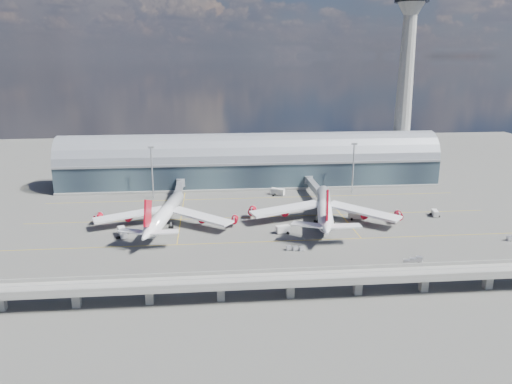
{
  "coord_description": "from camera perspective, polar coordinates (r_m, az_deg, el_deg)",
  "views": [
    {
      "loc": [
        -22.45,
        -184.76,
        67.31
      ],
      "look_at": [
        -3.63,
        10.0,
        14.0
      ],
      "focal_mm": 35.0,
      "sensor_mm": 36.0,
      "label": 1
    }
  ],
  "objects": [
    {
      "name": "service_truck_1",
      "position": [
        196.94,
        3.1,
        -4.28
      ],
      "size": [
        5.78,
        3.68,
        3.1
      ],
      "rotation": [
        0.0,
        0.0,
        1.82
      ],
      "color": "silver",
      "rests_on": "ground"
    },
    {
      "name": "service_truck_0",
      "position": [
        199.82,
        -15.01,
        -4.48
      ],
      "size": [
        4.8,
        8.15,
        3.21
      ],
      "rotation": [
        0.0,
        0.0,
        0.31
      ],
      "color": "silver",
      "rests_on": "ground"
    },
    {
      "name": "service_truck_4",
      "position": [
        222.04,
        11.81,
        -2.37
      ],
      "size": [
        3.95,
        5.21,
        2.75
      ],
      "rotation": [
        0.0,
        0.0,
        -0.43
      ],
      "color": "silver",
      "rests_on": "ground"
    },
    {
      "name": "control_tower",
      "position": [
        288.94,
        16.67,
        11.51
      ],
      "size": [
        19.0,
        19.0,
        103.0
      ],
      "color": "gray",
      "rests_on": "ground"
    },
    {
      "name": "service_truck_3",
      "position": [
        230.94,
        19.78,
        -2.29
      ],
      "size": [
        3.2,
        5.71,
        2.6
      ],
      "rotation": [
        0.0,
        0.0,
        -0.22
      ],
      "color": "silver",
      "rests_on": "ground"
    },
    {
      "name": "jet_bridge_left",
      "position": [
        246.3,
        -8.75,
        0.45
      ],
      "size": [
        4.4,
        28.0,
        7.25
      ],
      "color": "gray",
      "rests_on": "ground"
    },
    {
      "name": "taxi_lines",
      "position": [
        218.69,
        0.64,
        -2.68
      ],
      "size": [
        200.0,
        80.12,
        0.01
      ],
      "color": "gold",
      "rests_on": "ground"
    },
    {
      "name": "floodlight_mast_right",
      "position": [
        256.15,
        11.05,
        2.86
      ],
      "size": [
        3.0,
        0.7,
        25.7
      ],
      "color": "gray",
      "rests_on": "ground"
    },
    {
      "name": "floodlight_mast_left",
      "position": [
        247.24,
        -11.79,
        2.38
      ],
      "size": [
        3.0,
        0.7,
        25.7
      ],
      "color": "gray",
      "rests_on": "ground"
    },
    {
      "name": "guideway",
      "position": [
        145.56,
        3.95,
        -10.02
      ],
      "size": [
        220.0,
        8.5,
        7.2
      ],
      "color": "gray",
      "rests_on": "ground"
    },
    {
      "name": "airliner_left",
      "position": [
        205.87,
        -10.42,
        -2.5
      ],
      "size": [
        59.5,
        62.62,
        19.12
      ],
      "rotation": [
        0.0,
        0.0,
        -0.16
      ],
      "color": "white",
      "rests_on": "ground"
    },
    {
      "name": "airliner_right",
      "position": [
        210.74,
        7.83,
        -1.94
      ],
      "size": [
        64.33,
        67.33,
        21.5
      ],
      "rotation": [
        0.0,
        0.0,
        -0.2
      ],
      "color": "white",
      "rests_on": "ground"
    },
    {
      "name": "ground",
      "position": [
        197.92,
        1.33,
        -4.65
      ],
      "size": [
        500.0,
        500.0,
        0.0
      ],
      "primitive_type": "plane",
      "color": "#474744",
      "rests_on": "ground"
    },
    {
      "name": "cargo_train_1",
      "position": [
        177.11,
        17.48,
        -7.51
      ],
      "size": [
        8.23,
        4.7,
        1.83
      ],
      "rotation": [
        0.0,
        0.0,
        1.18
      ],
      "color": "gray",
      "rests_on": "ground"
    },
    {
      "name": "cargo_train_0",
      "position": [
        180.5,
        4.49,
        -6.44
      ],
      "size": [
        6.88,
        2.81,
        1.51
      ],
      "rotation": [
        0.0,
        0.0,
        1.78
      ],
      "color": "gray",
      "rests_on": "ground"
    },
    {
      "name": "service_truck_5",
      "position": [
        250.27,
        2.5,
        0.03
      ],
      "size": [
        7.29,
        5.74,
        3.33
      ],
      "rotation": [
        0.0,
        0.0,
        1.05
      ],
      "color": "silver",
      "rests_on": "ground"
    },
    {
      "name": "terminal",
      "position": [
        269.58,
        -0.62,
        3.26
      ],
      "size": [
        200.0,
        30.0,
        28.0
      ],
      "color": "#1E2933",
      "rests_on": "ground"
    },
    {
      "name": "jet_bridge_right",
      "position": [
        249.38,
        6.61,
        0.71
      ],
      "size": [
        4.4,
        32.0,
        7.25
      ],
      "color": "gray",
      "rests_on": "ground"
    },
    {
      "name": "service_truck_2",
      "position": [
        217.61,
        11.43,
        -2.71
      ],
      "size": [
        7.57,
        3.7,
        2.64
      ],
      "rotation": [
        0.0,
        0.0,
        1.34
      ],
      "color": "silver",
      "rests_on": "ground"
    }
  ]
}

